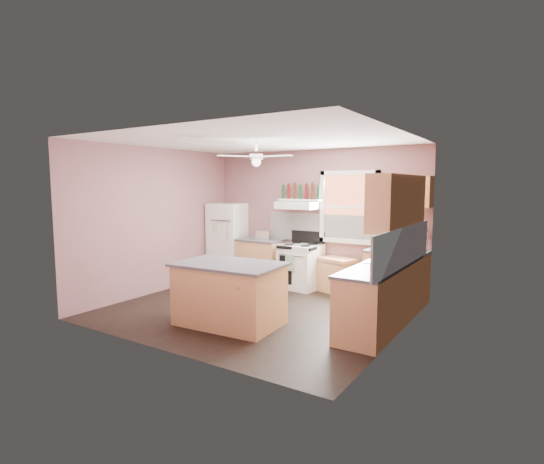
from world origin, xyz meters
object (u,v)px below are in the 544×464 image
Objects in this scene: stove at (301,266)px; cart at (338,275)px; refrigerator at (228,241)px; island at (229,295)px; toaster at (263,235)px.

cart is (0.75, 0.08, -0.10)m from stove.
refrigerator is at bearing -174.50° from stove.
cart is 2.59m from island.
refrigerator is 1.88× the size of stove.
refrigerator reaches higher than toaster.
island is (-0.58, -2.53, 0.10)m from cart.
cart is at bearing 11.38° from stove.
refrigerator is at bearing -159.66° from cart.
island reaches higher than cart.
cart is at bearing -4.20° from refrigerator.
toaster is (0.87, 0.06, 0.18)m from refrigerator.
toaster is at bearing -160.79° from cart.
island is at bearing -80.96° from stove.
refrigerator is 1.83m from stove.
stove is at bearing 90.06° from island.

